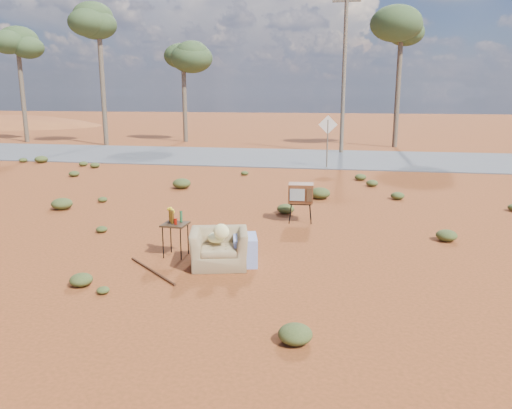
# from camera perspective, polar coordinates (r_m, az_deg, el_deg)

# --- Properties ---
(ground) EXTENTS (140.00, 140.00, 0.00)m
(ground) POSITION_cam_1_polar(r_m,az_deg,el_deg) (9.79, -4.07, -5.78)
(ground) COLOR #913E1D
(ground) RESTS_ON ground
(highway) EXTENTS (140.00, 7.00, 0.04)m
(highway) POSITION_cam_1_polar(r_m,az_deg,el_deg) (24.29, 4.84, 5.36)
(highway) COLOR #565659
(highway) RESTS_ON ground
(dirt_mound) EXTENTS (26.00, 18.00, 2.00)m
(dirt_mound) POSITION_cam_1_polar(r_m,az_deg,el_deg) (53.89, -26.72, 8.04)
(dirt_mound) COLOR #985524
(dirt_mound) RESTS_ON ground
(armchair) EXTENTS (1.30, 1.03, 0.90)m
(armchair) POSITION_cam_1_polar(r_m,az_deg,el_deg) (9.10, -3.68, -4.45)
(armchair) COLOR olive
(armchair) RESTS_ON ground
(tv_unit) EXTENTS (0.62, 0.52, 0.95)m
(tv_unit) POSITION_cam_1_polar(r_m,az_deg,el_deg) (12.10, 5.14, 1.24)
(tv_unit) COLOR black
(tv_unit) RESTS_ON ground
(side_table) EXTENTS (0.48, 0.48, 0.92)m
(side_table) POSITION_cam_1_polar(r_m,az_deg,el_deg) (9.67, -9.34, -1.97)
(side_table) COLOR #392415
(side_table) RESTS_ON ground
(rusty_bar) EXTENTS (1.28, 1.16, 0.04)m
(rusty_bar) POSITION_cam_1_polar(r_m,az_deg,el_deg) (9.05, -11.77, -7.42)
(rusty_bar) COLOR #4A2813
(rusty_bar) RESTS_ON ground
(road_sign) EXTENTS (0.78, 0.06, 2.19)m
(road_sign) POSITION_cam_1_polar(r_m,az_deg,el_deg) (21.06, 8.20, 8.21)
(road_sign) COLOR brown
(road_sign) RESTS_ON ground
(eucalyptus_far_left) EXTENTS (3.20, 3.20, 7.10)m
(eucalyptus_far_left) POSITION_cam_1_polar(r_m,az_deg,el_deg) (35.53, -25.58, 16.07)
(eucalyptus_far_left) COLOR brown
(eucalyptus_far_left) RESTS_ON ground
(eucalyptus_left) EXTENTS (3.20, 3.20, 8.10)m
(eucalyptus_left) POSITION_cam_1_polar(r_m,az_deg,el_deg) (31.68, -17.54, 19.04)
(eucalyptus_left) COLOR brown
(eucalyptus_left) RESTS_ON ground
(eucalyptus_near_left) EXTENTS (3.20, 3.20, 6.60)m
(eucalyptus_near_left) POSITION_cam_1_polar(r_m,az_deg,el_deg) (32.75, -8.33, 16.66)
(eucalyptus_near_left) COLOR brown
(eucalyptus_near_left) RESTS_ON ground
(eucalyptus_center) EXTENTS (3.20, 3.20, 7.60)m
(eucalyptus_center) POSITION_cam_1_polar(r_m,az_deg,el_deg) (30.28, 16.29, 18.51)
(eucalyptus_center) COLOR brown
(eucalyptus_center) RESTS_ON ground
(utility_pole_center) EXTENTS (1.40, 0.20, 8.00)m
(utility_pole_center) POSITION_cam_1_polar(r_m,az_deg,el_deg) (26.50, 10.03, 14.76)
(utility_pole_center) COLOR brown
(utility_pole_center) RESTS_ON ground
(scrub_patch) EXTENTS (17.49, 8.07, 0.33)m
(scrub_patch) POSITION_cam_1_polar(r_m,az_deg,el_deg) (14.08, -2.84, 0.55)
(scrub_patch) COLOR #474F22
(scrub_patch) RESTS_ON ground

